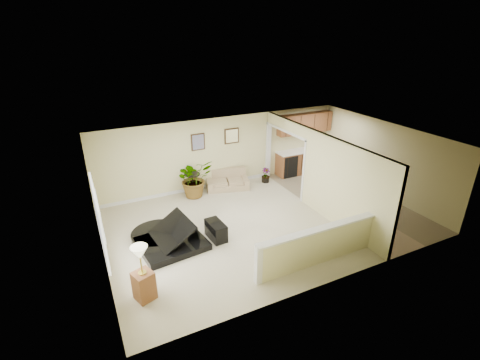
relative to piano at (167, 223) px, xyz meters
name	(u,v)px	position (x,y,z in m)	size (l,w,h in m)	color
floor	(265,221)	(2.89, -0.09, -0.65)	(9.00, 9.00, 0.00)	#B1A58A
back_wall	(224,152)	(2.89, 2.91, 0.60)	(9.00, 0.04, 2.50)	beige
front_wall	(337,235)	(2.89, -3.09, 0.60)	(9.00, 0.04, 2.50)	beige
left_wall	(97,218)	(-1.61, -0.09, 0.60)	(0.04, 6.00, 2.50)	beige
right_wall	(383,159)	(7.39, -0.09, 0.60)	(0.04, 6.00, 2.50)	beige
ceiling	(268,140)	(2.89, -0.09, 1.85)	(9.00, 6.00, 0.04)	silver
kitchen_vinyl	(347,200)	(6.04, -0.09, -0.65)	(2.70, 6.00, 0.01)	tan
interior_partition	(312,170)	(4.69, 0.16, 0.57)	(0.18, 5.99, 2.50)	beige
pony_half_wall	(316,246)	(2.96, -2.39, -0.13)	(3.42, 0.22, 1.00)	beige
left_window	(99,220)	(-1.60, -0.59, 0.80)	(0.05, 2.15, 1.45)	white
wall_art_left	(198,142)	(1.94, 2.88, 1.10)	(0.48, 0.04, 0.58)	#342112
wall_mirror	(232,136)	(3.19, 2.88, 1.15)	(0.55, 0.04, 0.55)	#342112
kitchen_cabinets	(302,151)	(6.08, 2.64, 0.22)	(2.36, 0.65, 2.33)	brown
piano	(167,223)	(0.00, 0.00, 0.00)	(2.06, 2.12, 1.56)	black
piano_bench	(216,230)	(1.23, -0.30, -0.41)	(0.37, 0.72, 0.48)	black
loveseat	(227,179)	(2.84, 2.60, -0.33)	(1.68, 1.20, 0.84)	tan
accent_table	(193,181)	(1.56, 2.55, -0.15)	(0.54, 0.54, 0.78)	black
palm_plant	(194,179)	(1.59, 2.44, -0.01)	(1.29, 1.15, 1.31)	black
small_plant	(266,176)	(4.34, 2.40, -0.42)	(0.31, 0.31, 0.55)	black
lamp_stand	(143,277)	(-1.00, -1.77, -0.10)	(0.49, 0.49, 1.29)	brown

